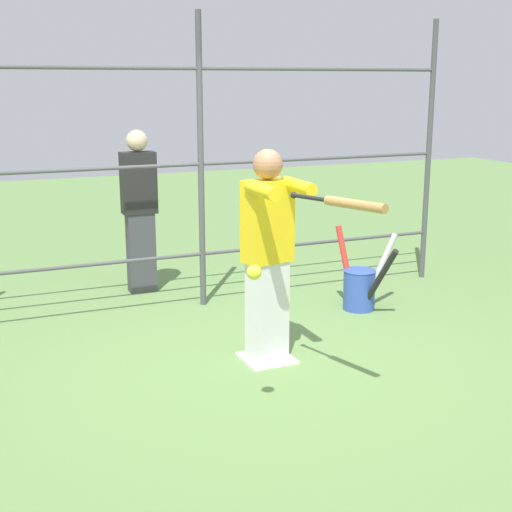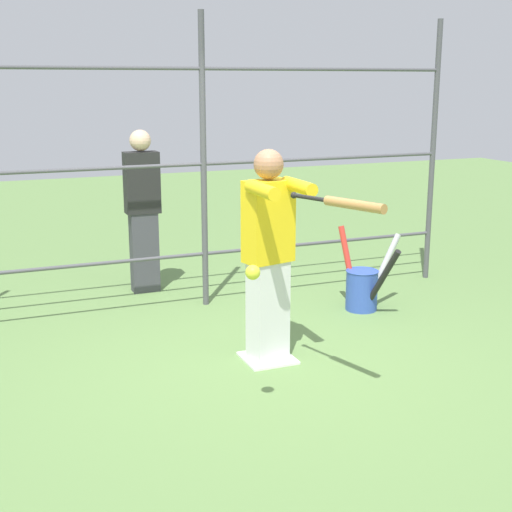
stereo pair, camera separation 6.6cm
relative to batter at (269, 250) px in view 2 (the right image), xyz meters
The scene contains 8 objects.
ground_plane 0.92m from the batter, 90.00° to the right, with size 24.00×24.00×0.00m, color #608447.
home_plate 0.91m from the batter, 90.00° to the right, with size 0.40×0.40×0.02m.
fence_backstop 1.69m from the batter, 90.00° to the right, with size 5.41×0.06×2.86m.
batter is the anchor object (origin of this frame).
baseball_bat_swinging 1.08m from the batter, 98.54° to the left, with size 0.29×0.86×0.08m.
softball_in_flight 1.12m from the batter, 61.39° to the left, with size 0.10×0.10×0.10m.
bat_bucket 1.77m from the batter, 148.19° to the right, with size 0.61×0.78×0.81m.
bystander_behind_fence 2.36m from the batter, 78.94° to the right, with size 0.36×0.22×1.73m.
Camera 2 is at (2.16, 5.01, 2.22)m, focal length 50.00 mm.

